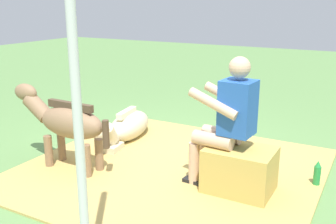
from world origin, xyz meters
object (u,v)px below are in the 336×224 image
object	(u,v)px
soda_bottle	(317,174)
tent_pole_left	(77,103)
hay_bale	(240,171)
pony_standing	(65,122)
person_seated	(226,118)
pony_lying	(126,127)

from	to	relation	value
soda_bottle	tent_pole_left	distance (m)	2.71
hay_bale	pony_standing	world-z (taller)	pony_standing
hay_bale	soda_bottle	distance (m)	0.82
person_seated	pony_lying	distance (m)	1.87
person_seated	pony_standing	distance (m)	1.76
person_seated	pony_standing	xyz separation A→B (m)	(1.71, 0.38, -0.19)
soda_bottle	tent_pole_left	world-z (taller)	tent_pole_left
pony_standing	pony_lying	size ratio (longest dim) A/B	0.99
pony_lying	soda_bottle	world-z (taller)	pony_lying
hay_bale	tent_pole_left	bearing A→B (deg)	74.84
hay_bale	tent_pole_left	distance (m)	2.05
person_seated	pony_standing	bearing A→B (deg)	12.36
person_seated	tent_pole_left	bearing A→B (deg)	80.06
pony_standing	pony_lying	world-z (taller)	pony_standing
tent_pole_left	soda_bottle	bearing A→B (deg)	-116.73
pony_lying	soda_bottle	size ratio (longest dim) A/B	4.88
hay_bale	pony_standing	distance (m)	1.94
person_seated	tent_pole_left	distance (m)	1.82
person_seated	hay_bale	bearing A→B (deg)	177.08
tent_pole_left	pony_lying	bearing A→B (deg)	-60.74
hay_bale	soda_bottle	bearing A→B (deg)	-142.57
hay_bale	person_seated	xyz separation A→B (m)	(0.16, -0.01, 0.51)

